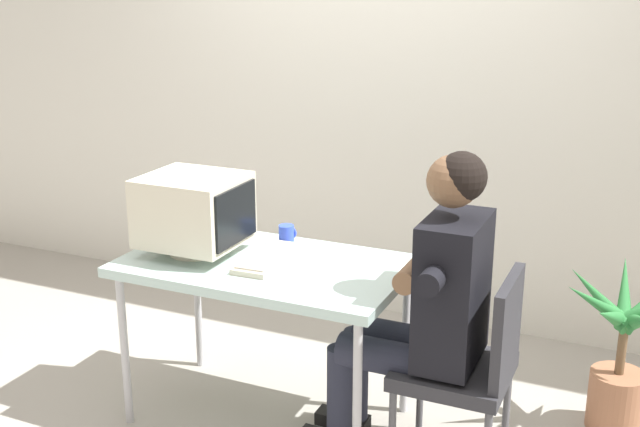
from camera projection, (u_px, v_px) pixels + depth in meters
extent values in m
plane|color=#9E998E|center=(268.00, 416.00, 3.67)|extent=(12.00, 12.00, 0.00)
cube|color=silver|center=(432.00, 59.00, 4.34)|extent=(8.00, 0.10, 3.00)
cylinder|color=#B7B7BC|center=(125.00, 350.00, 3.52)|extent=(0.04, 0.04, 0.71)
cylinder|color=#B7B7BC|center=(357.00, 403.00, 3.09)|extent=(0.04, 0.04, 0.71)
cylinder|color=#B7B7BC|center=(198.00, 301.00, 4.04)|extent=(0.04, 0.04, 0.71)
cylinder|color=#B7B7BC|center=(405.00, 341.00, 3.61)|extent=(0.04, 0.04, 0.71)
cube|color=silver|center=(265.00, 266.00, 3.46)|extent=(1.22, 0.72, 0.04)
cylinder|color=beige|center=(195.00, 251.00, 3.55)|extent=(0.23, 0.23, 0.02)
cylinder|color=beige|center=(195.00, 245.00, 3.55)|extent=(0.06, 0.06, 0.03)
cube|color=beige|center=(193.00, 209.00, 3.50)|extent=(0.42, 0.38, 0.30)
cube|color=black|center=(236.00, 215.00, 3.41)|extent=(0.01, 0.33, 0.25)
cube|color=beige|center=(268.00, 259.00, 3.45)|extent=(0.17, 0.43, 0.02)
cube|color=beige|center=(268.00, 255.00, 3.45)|extent=(0.15, 0.38, 0.01)
cylinder|color=#4C4C51|center=(420.00, 391.00, 3.49)|extent=(0.03, 0.03, 0.40)
cylinder|color=#4C4C51|center=(506.00, 409.00, 3.34)|extent=(0.03, 0.03, 0.40)
cube|color=#2D2D33|center=(454.00, 371.00, 3.19)|extent=(0.44, 0.44, 0.06)
cube|color=#2D2D33|center=(507.00, 328.00, 3.04)|extent=(0.04, 0.39, 0.40)
cube|color=black|center=(453.00, 290.00, 3.09)|extent=(0.22, 0.39, 0.59)
sphere|color=brown|center=(453.00, 181.00, 2.97)|extent=(0.20, 0.20, 0.20)
sphere|color=black|center=(461.00, 177.00, 2.96)|extent=(0.19, 0.19, 0.19)
cylinder|color=#262838|center=(390.00, 358.00, 3.19)|extent=(0.43, 0.14, 0.14)
cylinder|color=#262838|center=(405.00, 340.00, 3.34)|extent=(0.43, 0.14, 0.14)
cylinder|color=#262838|center=(340.00, 400.00, 3.34)|extent=(0.11, 0.11, 0.48)
cylinder|color=#262838|center=(356.00, 381.00, 3.50)|extent=(0.11, 0.11, 0.48)
cube|color=black|center=(343.00, 420.00, 3.58)|extent=(0.24, 0.09, 0.06)
cylinder|color=black|center=(433.00, 279.00, 2.87)|extent=(0.09, 0.14, 0.09)
cylinder|color=black|center=(464.00, 242.00, 3.26)|extent=(0.09, 0.14, 0.09)
cylinder|color=brown|center=(419.00, 267.00, 3.13)|extent=(0.09, 0.39, 0.09)
cylinder|color=#9E6647|center=(616.00, 400.00, 3.54)|extent=(0.24, 0.24, 0.27)
cylinder|color=brown|center=(622.00, 347.00, 3.46)|extent=(0.04, 0.04, 0.26)
cone|color=#2A7236|center=(624.00, 291.00, 3.51)|extent=(0.12, 0.34, 0.29)
cone|color=#2A7236|center=(599.00, 298.00, 3.51)|extent=(0.35, 0.26, 0.25)
cone|color=#2A7236|center=(599.00, 305.00, 3.39)|extent=(0.33, 0.25, 0.29)
cone|color=#2A7236|center=(611.00, 317.00, 3.32)|extent=(0.18, 0.36, 0.25)
cylinder|color=blue|center=(286.00, 235.00, 3.65)|extent=(0.07, 0.07, 0.09)
torus|color=blue|center=(290.00, 232.00, 3.68)|extent=(0.06, 0.01, 0.06)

